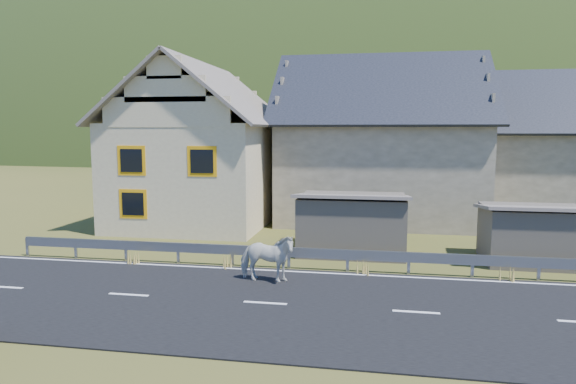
# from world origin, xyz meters

# --- Properties ---
(ground) EXTENTS (160.00, 160.00, 0.00)m
(ground) POSITION_xyz_m (0.00, 0.00, 0.00)
(ground) COLOR #353F18
(ground) RESTS_ON ground
(road) EXTENTS (60.00, 7.00, 0.04)m
(road) POSITION_xyz_m (0.00, 0.00, 0.02)
(road) COLOR black
(road) RESTS_ON ground
(lane_markings) EXTENTS (60.00, 6.60, 0.01)m
(lane_markings) POSITION_xyz_m (0.00, 0.00, 0.04)
(lane_markings) COLOR silver
(lane_markings) RESTS_ON road
(guardrail) EXTENTS (28.10, 0.09, 0.75)m
(guardrail) POSITION_xyz_m (-0.00, 3.68, 0.56)
(guardrail) COLOR #93969B
(guardrail) RESTS_ON ground
(shed_left) EXTENTS (4.30, 3.30, 2.40)m
(shed_left) POSITION_xyz_m (-2.00, 6.50, 1.10)
(shed_left) COLOR #63594C
(shed_left) RESTS_ON ground
(shed_right) EXTENTS (3.80, 2.90, 2.20)m
(shed_right) POSITION_xyz_m (4.50, 6.00, 1.00)
(shed_right) COLOR #63594C
(shed_right) RESTS_ON ground
(house_cream) EXTENTS (7.80, 9.80, 8.30)m
(house_cream) POSITION_xyz_m (-10.00, 12.00, 4.36)
(house_cream) COLOR beige
(house_cream) RESTS_ON ground
(house_stone_a) EXTENTS (10.80, 9.80, 8.90)m
(house_stone_a) POSITION_xyz_m (-1.00, 15.00, 4.63)
(house_stone_a) COLOR tan
(house_stone_a) RESTS_ON ground
(house_stone_b) EXTENTS (9.80, 8.80, 8.10)m
(house_stone_b) POSITION_xyz_m (9.00, 17.00, 4.24)
(house_stone_b) COLOR tan
(house_stone_b) RESTS_ON ground
(mountain) EXTENTS (440.00, 280.00, 260.00)m
(mountain) POSITION_xyz_m (5.00, 180.00, -20.00)
(mountain) COLOR #263916
(mountain) RESTS_ON ground
(conifer_patch) EXTENTS (76.00, 50.00, 28.00)m
(conifer_patch) POSITION_xyz_m (-55.00, 110.00, 6.00)
(conifer_patch) COLOR black
(conifer_patch) RESTS_ON ground
(horse) EXTENTS (0.91, 1.83, 1.52)m
(horse) POSITION_xyz_m (-4.38, 1.93, 0.80)
(horse) COLOR beige
(horse) RESTS_ON road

